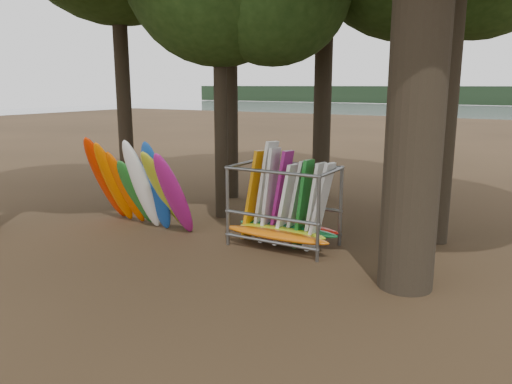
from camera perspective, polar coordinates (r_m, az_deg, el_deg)
The scene contains 4 objects.
ground at distance 13.10m, azimuth -6.14°, elevation -6.85°, with size 120.00×120.00×0.00m, color #47331E.
lake at distance 70.44m, azimuth 24.53°, elevation 7.60°, with size 160.00×160.00×0.00m, color gray.
kayak_row at distance 15.12m, azimuth -13.19°, elevation 0.51°, with size 3.72×1.97×2.91m.
storage_rack at distance 13.34m, azimuth 3.25°, elevation -1.91°, with size 3.04×1.51×2.77m.
Camera 1 is at (7.44, -9.92, 4.25)m, focal length 35.00 mm.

